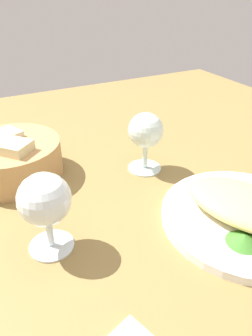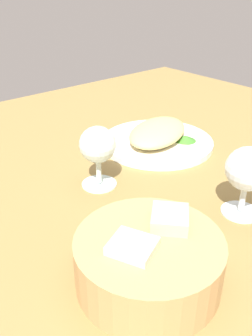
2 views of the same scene
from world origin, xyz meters
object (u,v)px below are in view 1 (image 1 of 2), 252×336
at_px(bread_basket, 12,158).
at_px(wine_glass_near, 146,134).
at_px(plate, 243,218).
at_px(wine_glass_far, 45,203).

distance_m(bread_basket, wine_glass_near, 0.26).
relative_size(plate, wine_glass_near, 2.19).
bearing_deg(wine_glass_far, bread_basket, 2.41).
relative_size(bread_basket, wine_glass_far, 1.57).
distance_m(plate, wine_glass_far, 0.31).
xyz_separation_m(bread_basket, wine_glass_far, (-0.23, -0.01, 0.04)).
height_order(bread_basket, wine_glass_far, wine_glass_far).
xyz_separation_m(wine_glass_near, wine_glass_far, (-0.13, 0.23, 0.00)).
bearing_deg(wine_glass_far, plate, -106.69).
xyz_separation_m(plate, wine_glass_near, (0.21, 0.06, 0.07)).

